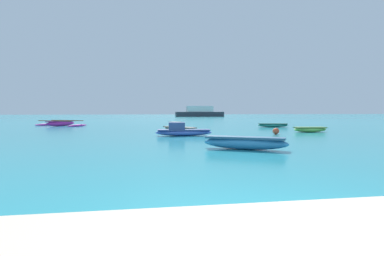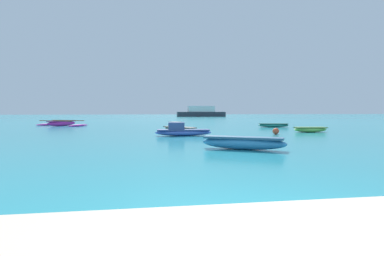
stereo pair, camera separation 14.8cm
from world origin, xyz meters
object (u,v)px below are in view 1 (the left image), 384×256
(moored_boat_0, at_px, (179,128))
(mooring_buoy_0, at_px, (276,131))
(moored_boat_2, at_px, (183,131))
(distant_ferry, at_px, (200,112))
(moored_boat_5, at_px, (61,123))
(moored_boat_4, at_px, (273,125))
(moored_boat_3, at_px, (310,129))
(moored_boat_1, at_px, (245,142))

(moored_boat_0, relative_size, mooring_buoy_0, 7.68)
(moored_boat_2, relative_size, distant_ferry, 0.28)
(moored_boat_2, xyz_separation_m, moored_boat_5, (-10.07, 12.96, -0.02))
(mooring_buoy_0, bearing_deg, moored_boat_2, -178.38)
(moored_boat_4, bearing_deg, moored_boat_0, -143.79)
(moored_boat_3, xyz_separation_m, moored_boat_5, (-19.07, 11.38, 0.06))
(moored_boat_4, relative_size, moored_boat_5, 0.55)
(moored_boat_5, distance_m, distant_ferry, 49.04)
(moored_boat_2, relative_size, mooring_buoy_0, 8.31)
(moored_boat_1, bearing_deg, moored_boat_3, 76.23)
(moored_boat_3, distance_m, distant_ferry, 55.36)
(moored_boat_0, distance_m, moored_boat_5, 13.56)
(moored_boat_1, relative_size, moored_boat_5, 0.62)
(moored_boat_1, distance_m, moored_boat_2, 6.69)
(moored_boat_1, bearing_deg, distant_ferry, 109.80)
(moored_boat_3, distance_m, moored_boat_5, 22.21)
(moored_boat_1, relative_size, moored_boat_3, 1.34)
(moored_boat_2, height_order, moored_boat_5, moored_boat_2)
(moored_boat_1, xyz_separation_m, moored_boat_5, (-11.58, 19.47, -0.01))
(moored_boat_3, height_order, moored_boat_4, moored_boat_3)
(mooring_buoy_0, bearing_deg, moored_boat_5, 141.25)
(moored_boat_4, distance_m, moored_boat_5, 19.90)
(moored_boat_5, relative_size, distant_ferry, 0.42)
(moored_boat_1, xyz_separation_m, moored_boat_4, (7.67, 14.44, -0.07))
(moored_boat_0, distance_m, mooring_buoy_0, 6.89)
(moored_boat_1, distance_m, mooring_buoy_0, 7.98)
(moored_boat_3, bearing_deg, moored_boat_4, 93.00)
(moored_boat_1, bearing_deg, mooring_buoy_0, 85.90)
(moored_boat_5, xyz_separation_m, distant_ferry, (21.84, 43.91, 0.83))
(moored_boat_3, xyz_separation_m, moored_boat_4, (0.18, 6.34, -0.01))
(mooring_buoy_0, bearing_deg, moored_boat_4, 66.87)
(moored_boat_0, relative_size, moored_boat_5, 0.61)
(moored_boat_2, bearing_deg, moored_boat_0, 90.21)
(moored_boat_4, distance_m, distant_ferry, 49.02)
(moored_boat_3, relative_size, distant_ferry, 0.19)
(moored_boat_0, xyz_separation_m, moored_boat_5, (-10.33, 8.78, 0.02))
(moored_boat_0, height_order, moored_boat_4, moored_boat_0)
(moored_boat_0, bearing_deg, mooring_buoy_0, 20.32)
(moored_boat_3, xyz_separation_m, mooring_buoy_0, (-3.13, -1.41, 0.00))
(moored_boat_1, xyz_separation_m, distant_ferry, (10.25, 63.38, 0.81))
(moored_boat_2, relative_size, moored_boat_5, 0.66)
(moored_boat_3, height_order, distant_ferry, distant_ferry)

